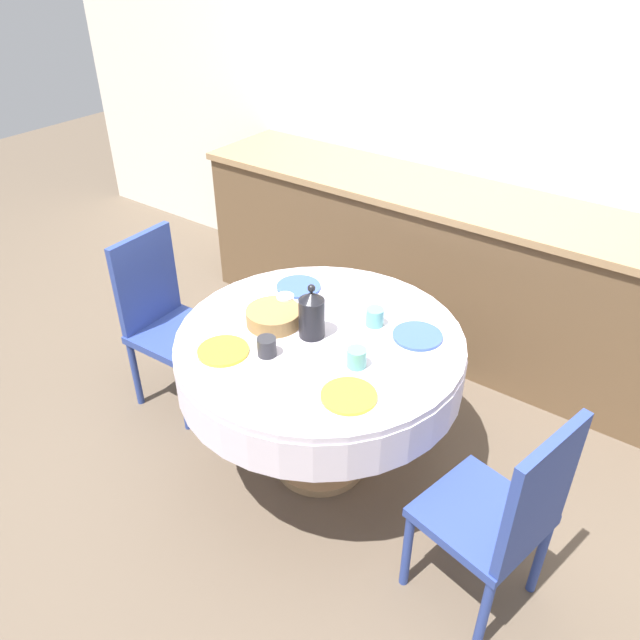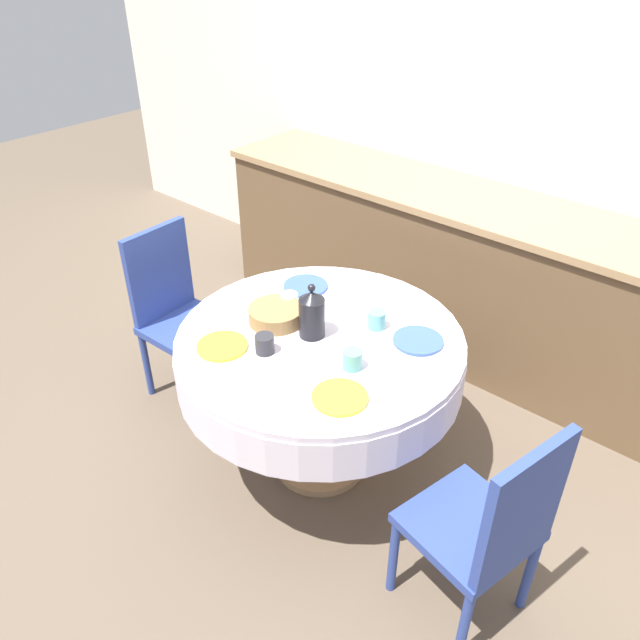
% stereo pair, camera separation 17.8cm
% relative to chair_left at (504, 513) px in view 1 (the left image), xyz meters
% --- Properties ---
extents(ground_plane, '(12.00, 12.00, 0.00)m').
position_rel_chair_left_xyz_m(ground_plane, '(-0.94, 0.21, -0.51)').
color(ground_plane, brown).
extents(wall_back, '(7.00, 0.05, 2.60)m').
position_rel_chair_left_xyz_m(wall_back, '(-0.94, 1.85, 0.79)').
color(wall_back, silver).
rests_on(wall_back, ground_plane).
extents(kitchen_counter, '(3.24, 0.64, 0.94)m').
position_rel_chair_left_xyz_m(kitchen_counter, '(-0.94, 1.52, -0.03)').
color(kitchen_counter, brown).
rests_on(kitchen_counter, ground_plane).
extents(dining_table, '(1.23, 1.23, 0.75)m').
position_rel_chair_left_xyz_m(dining_table, '(-0.94, 0.21, 0.12)').
color(dining_table, tan).
rests_on(dining_table, ground_plane).
extents(chair_left, '(0.48, 0.48, 0.93)m').
position_rel_chair_left_xyz_m(chair_left, '(0.00, 0.00, 0.00)').
color(chair_left, '#2D428E').
rests_on(chair_left, ground_plane).
extents(chair_right, '(0.41, 0.41, 0.93)m').
position_rel_chair_left_xyz_m(chair_right, '(-1.89, 0.17, 0.00)').
color(chair_right, '#2D428E').
rests_on(chair_right, ground_plane).
extents(plate_near_left, '(0.21, 0.21, 0.01)m').
position_rel_chair_left_xyz_m(plate_near_left, '(-1.18, -0.12, 0.25)').
color(plate_near_left, yellow).
rests_on(plate_near_left, dining_table).
extents(cup_near_left, '(0.08, 0.08, 0.08)m').
position_rel_chair_left_xyz_m(cup_near_left, '(-1.03, -0.02, 0.28)').
color(cup_near_left, '#28282D').
rests_on(cup_near_left, dining_table).
extents(plate_near_right, '(0.21, 0.21, 0.01)m').
position_rel_chair_left_xyz_m(plate_near_right, '(-0.62, -0.05, 0.25)').
color(plate_near_right, yellow).
rests_on(plate_near_right, dining_table).
extents(cup_near_right, '(0.08, 0.08, 0.08)m').
position_rel_chair_left_xyz_m(cup_near_right, '(-0.70, 0.13, 0.28)').
color(cup_near_right, '#5BA39E').
rests_on(cup_near_right, dining_table).
extents(plate_far_left, '(0.21, 0.21, 0.01)m').
position_rel_chair_left_xyz_m(plate_far_left, '(-1.25, 0.47, 0.25)').
color(plate_far_left, '#3856AD').
rests_on(plate_far_left, dining_table).
extents(cup_far_left, '(0.08, 0.08, 0.08)m').
position_rel_chair_left_xyz_m(cup_far_left, '(-1.18, 0.28, 0.28)').
color(cup_far_left, white).
rests_on(cup_far_left, dining_table).
extents(plate_far_right, '(0.21, 0.21, 0.01)m').
position_rel_chair_left_xyz_m(plate_far_right, '(-0.60, 0.44, 0.25)').
color(plate_far_right, '#3856AD').
rests_on(plate_far_right, dining_table).
extents(cup_far_right, '(0.08, 0.08, 0.08)m').
position_rel_chair_left_xyz_m(cup_far_right, '(-0.80, 0.41, 0.28)').
color(cup_far_right, '#5BA39E').
rests_on(cup_far_right, dining_table).
extents(coffee_carafe, '(0.11, 0.11, 0.25)m').
position_rel_chair_left_xyz_m(coffee_carafe, '(-0.97, 0.19, 0.35)').
color(coffee_carafe, black).
rests_on(coffee_carafe, dining_table).
extents(bread_basket, '(0.24, 0.24, 0.07)m').
position_rel_chair_left_xyz_m(bread_basket, '(-1.15, 0.17, 0.28)').
color(bread_basket, olive).
rests_on(bread_basket, dining_table).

